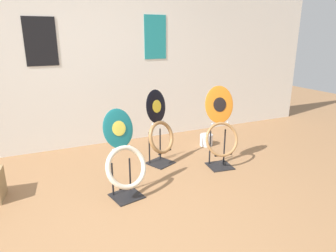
{
  "coord_description": "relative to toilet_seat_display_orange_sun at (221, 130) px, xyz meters",
  "views": [
    {
      "loc": [
        -0.53,
        -1.92,
        1.53
      ],
      "look_at": [
        0.81,
        1.02,
        0.55
      ],
      "focal_mm": 32.0,
      "sensor_mm": 36.0,
      "label": 1
    }
  ],
  "objects": [
    {
      "name": "paint_can",
      "position": [
        0.23,
        0.68,
        -0.37
      ],
      "size": [
        0.18,
        0.18,
        0.17
      ],
      "color": "silver",
      "rests_on": "ground_plane"
    },
    {
      "name": "toilet_seat_display_jazz_black",
      "position": [
        -0.63,
        0.37,
        -0.05
      ],
      "size": [
        0.44,
        0.37,
        0.92
      ],
      "color": "black",
      "rests_on": "ground_plane"
    },
    {
      "name": "ground_plane",
      "position": [
        -1.44,
        -0.88,
        -0.46
      ],
      "size": [
        14.0,
        14.0,
        0.0
      ],
      "primitive_type": "plane",
      "color": "#8E6642"
    },
    {
      "name": "wall_back",
      "position": [
        -1.43,
        1.42,
        0.84
      ],
      "size": [
        8.0,
        0.07,
        2.6
      ],
      "color": "silver",
      "rests_on": "ground_plane"
    },
    {
      "name": "toilet_seat_display_teal_sax",
      "position": [
        -1.25,
        -0.22,
        -0.07
      ],
      "size": [
        0.46,
        0.37,
        0.87
      ],
      "color": "black",
      "rests_on": "ground_plane"
    },
    {
      "name": "toilet_seat_display_orange_sun",
      "position": [
        0.0,
        0.0,
        0.0
      ],
      "size": [
        0.44,
        0.33,
        0.97
      ],
      "color": "black",
      "rests_on": "ground_plane"
    }
  ]
}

